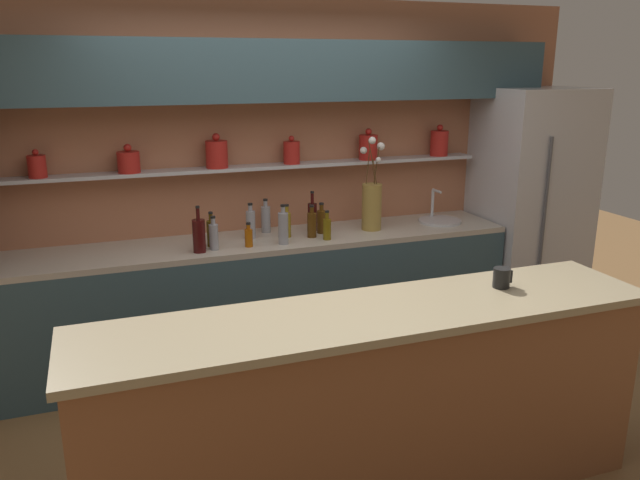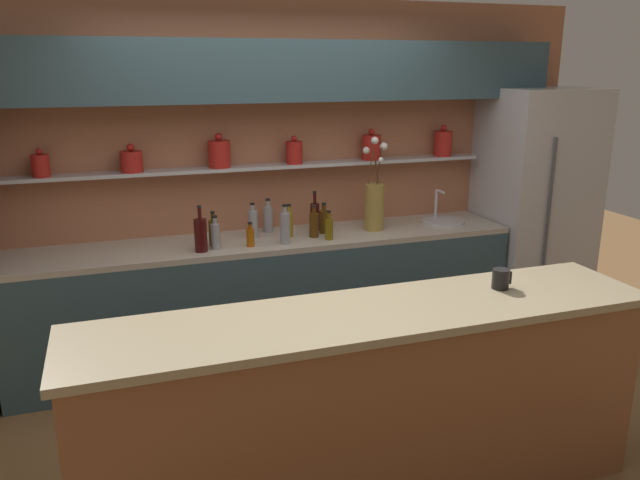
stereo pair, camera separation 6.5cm
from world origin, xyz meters
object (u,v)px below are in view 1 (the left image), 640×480
refrigerator (529,208)px  bottle_sauce_5 (249,237)px  bottle_spirit_2 (214,236)px  bottle_spirit_6 (312,224)px  bottle_spirit_1 (322,221)px  flower_vase (372,203)px  sink_fixture (439,219)px  bottle_oil_10 (287,224)px  bottle_wine_7 (199,235)px  coffee_mug (502,278)px  bottle_spirit_8 (251,224)px  bottle_wine_0 (312,216)px  bottle_spirit_4 (266,219)px  bottle_oil_9 (211,232)px  bottle_oil_11 (327,228)px  bottle_spirit_3 (283,228)px

refrigerator → bottle_sauce_5: refrigerator is taller
refrigerator → bottle_spirit_2: refrigerator is taller
bottle_spirit_6 → bottle_spirit_1: bearing=37.9°
refrigerator → flower_vase: size_ratio=2.76×
bottle_spirit_1 → bottle_spirit_2: size_ratio=0.99×
sink_fixture → bottle_oil_10: bearing=-179.2°
bottle_spirit_2 → bottle_wine_7: 0.11m
flower_vase → bottle_spirit_6: bearing=-174.0°
flower_vase → coffee_mug: bearing=-90.7°
bottle_spirit_2 → coffee_mug: (1.21, -1.52, 0.06)m
flower_vase → bottle_spirit_2: flower_vase is taller
bottle_spirit_2 → bottle_spirit_8: bearing=32.2°
bottle_wine_0 → bottle_spirit_4: bearing=167.8°
sink_fixture → bottle_spirit_2: 1.84m
bottle_spirit_6 → bottle_oil_10: bearing=160.8°
bottle_spirit_1 → bottle_oil_9: 0.84m
bottle_oil_9 → bottle_oil_11: 0.82m
flower_vase → bottle_wine_7: (-1.33, -0.15, -0.09)m
flower_vase → bottle_wine_7: flower_vase is taller
flower_vase → bottle_oil_9: bearing=-178.2°
bottle_spirit_6 → coffee_mug: (0.48, -1.60, 0.05)m
refrigerator → bottle_spirit_1: size_ratio=8.50×
bottle_spirit_1 → flower_vase: bearing=-4.2°
flower_vase → bottle_oil_10: (-0.67, 0.01, -0.11)m
bottle_spirit_6 → bottle_oil_11: bottle_spirit_6 is taller
bottle_spirit_4 → bottle_spirit_6: bearing=-41.3°
bottle_spirit_1 → bottle_spirit_3: size_ratio=0.82×
flower_vase → bottle_oil_10: bearing=179.4°
bottle_oil_11 → bottle_wine_0: bearing=93.6°
refrigerator → bottle_wine_0: (-1.87, 0.14, 0.05)m
bottle_spirit_4 → bottle_sauce_5: 0.40m
bottle_wine_7 → bottle_oil_9: (0.10, 0.12, -0.02)m
bottle_wine_7 → coffee_mug: (1.31, -1.50, 0.04)m
bottle_spirit_8 → bottle_spirit_6: bearing=-15.3°
flower_vase → bottle_spirit_1: size_ratio=3.07×
refrigerator → bottle_oil_10: refrigerator is taller
bottle_spirit_2 → bottle_oil_10: size_ratio=0.96×
flower_vase → bottle_spirit_4: (-0.78, 0.19, -0.10)m
bottle_spirit_3 → flower_vase: bearing=11.8°
flower_vase → refrigerator: bearing=-0.9°
bottle_spirit_4 → bottle_spirit_2: bearing=-144.6°
flower_vase → bottle_spirit_4: flower_vase is taller
bottle_spirit_3 → bottle_oil_9: size_ratio=1.16×
bottle_spirit_1 → bottle_spirit_3: 0.40m
sink_fixture → bottle_spirit_1: size_ratio=1.47×
bottle_spirit_1 → bottle_spirit_8: bearing=176.2°
bottle_wine_0 → bottle_spirit_3: bearing=-138.6°
bottle_spirit_2 → bottle_oil_9: (0.00, 0.09, 0.00)m
refrigerator → coffee_mug: 2.18m
bottle_oil_10 → bottle_spirit_8: bearing=167.4°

